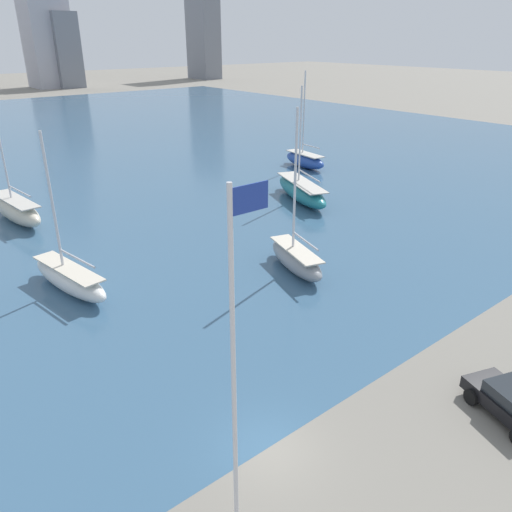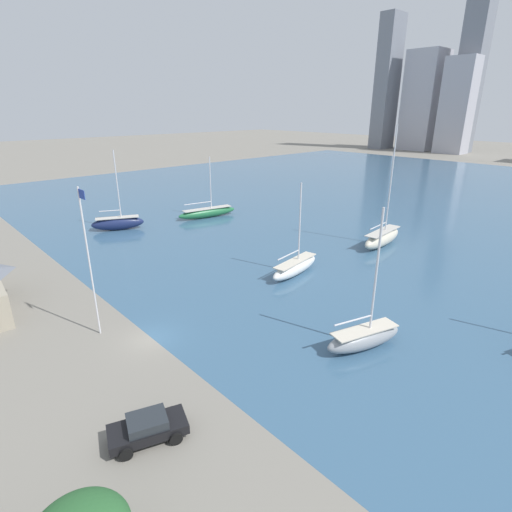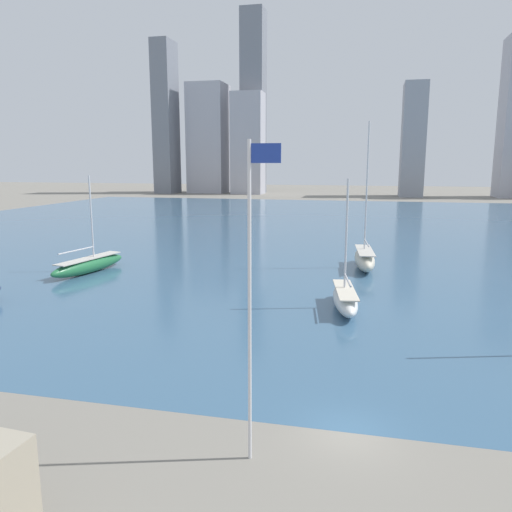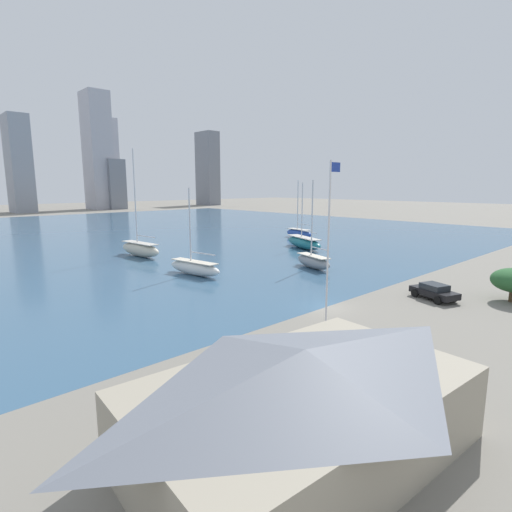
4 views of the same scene
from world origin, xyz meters
name	(u,v)px [view 4 (image 4 of 4)]	position (x,y,z in m)	size (l,w,h in m)	color
ground_plane	(326,307)	(0.00, 0.00, 0.00)	(500.00, 500.00, 0.00)	gray
harbor_water	(66,236)	(0.00, 70.00, 0.00)	(180.00, 140.00, 0.00)	#385B7A
boat_shed	(304,402)	(-16.74, -11.61, 2.23)	(14.27, 9.27, 4.47)	#9E937F
flag_pole	(329,239)	(-3.73, -2.86, 6.82)	(1.24, 0.14, 12.65)	silver
sailboat_cream	(140,249)	(0.14, 35.79, 1.20)	(3.01, 9.56, 16.28)	beige
sailboat_teal	(304,242)	(24.91, 23.85, 1.07)	(6.16, 10.93, 11.37)	#1E757F
sailboat_white	(195,267)	(-1.15, 19.11, 0.95)	(3.07, 8.55, 10.58)	white
sailboat_blue	(299,233)	(35.35, 34.02, 1.02)	(3.03, 7.54, 11.90)	#284CA8
sailboat_gray	(313,261)	(12.78, 11.86, 0.96)	(3.82, 7.26, 11.53)	gray
parked_sedan_black	(434,291)	(9.62, -5.53, 0.81)	(3.35, 4.86, 1.53)	black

